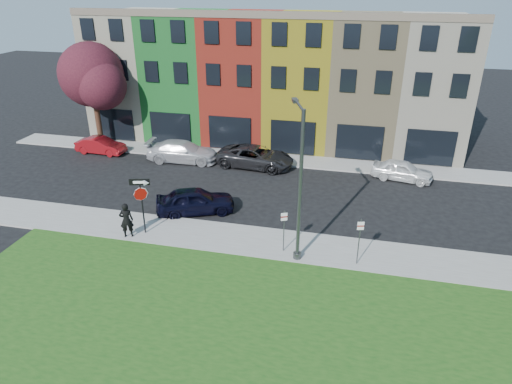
% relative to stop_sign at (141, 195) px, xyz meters
% --- Properties ---
extents(ground, '(120.00, 120.00, 0.00)m').
position_rel_stop_sign_xyz_m(ground, '(5.81, -2.46, -2.37)').
color(ground, black).
rests_on(ground, ground).
extents(sidewalk_near, '(40.00, 3.00, 0.12)m').
position_rel_stop_sign_xyz_m(sidewalk_near, '(7.81, 0.54, -2.31)').
color(sidewalk_near, gray).
rests_on(sidewalk_near, ground).
extents(sidewalk_far, '(40.00, 2.40, 0.12)m').
position_rel_stop_sign_xyz_m(sidewalk_far, '(2.81, 12.54, -2.31)').
color(sidewalk_far, gray).
rests_on(sidewalk_far, ground).
extents(rowhouse_block, '(30.00, 10.12, 10.00)m').
position_rel_stop_sign_xyz_m(rowhouse_block, '(3.31, 18.73, 2.62)').
color(rowhouse_block, beige).
rests_on(rowhouse_block, ground).
extents(stop_sign, '(1.02, 0.32, 3.16)m').
position_rel_stop_sign_xyz_m(stop_sign, '(0.00, 0.00, 0.00)').
color(stop_sign, black).
rests_on(stop_sign, sidewalk_near).
extents(man, '(1.05, 0.98, 1.95)m').
position_rel_stop_sign_xyz_m(man, '(-0.70, -0.56, -1.27)').
color(man, black).
rests_on(man, sidewalk_near).
extents(sedan_near, '(5.14, 5.87, 1.55)m').
position_rel_stop_sign_xyz_m(sedan_near, '(1.77, 3.06, -1.59)').
color(sedan_near, black).
rests_on(sedan_near, ground).
extents(parked_car_red, '(1.70, 4.03, 1.29)m').
position_rel_stop_sign_xyz_m(parked_car_red, '(-8.94, 10.83, -1.72)').
color(parked_car_red, maroon).
rests_on(parked_car_red, ground).
extents(parked_car_silver, '(2.98, 5.68, 1.56)m').
position_rel_stop_sign_xyz_m(parked_car_silver, '(-2.03, 10.70, -1.59)').
color(parked_car_silver, '#B7B6BB').
rests_on(parked_car_silver, ground).
extents(parked_car_dark, '(3.55, 6.01, 1.54)m').
position_rel_stop_sign_xyz_m(parked_car_dark, '(3.55, 10.88, -1.59)').
color(parked_car_dark, black).
rests_on(parked_car_dark, ground).
extents(parked_car_white, '(3.11, 4.64, 1.38)m').
position_rel_stop_sign_xyz_m(parked_car_white, '(13.86, 10.84, -1.68)').
color(parked_car_white, silver).
rests_on(parked_car_white, ground).
extents(street_lamp, '(1.08, 2.49, 7.46)m').
position_rel_stop_sign_xyz_m(street_lamp, '(8.28, -0.35, 1.52)').
color(street_lamp, '#444749').
rests_on(street_lamp, sidewalk_near).
extents(parking_sign_a, '(0.30, 0.16, 2.26)m').
position_rel_stop_sign_xyz_m(parking_sign_a, '(7.57, -0.06, -0.84)').
color(parking_sign_a, '#444749').
rests_on(parking_sign_a, sidewalk_near).
extents(parking_sign_b, '(0.31, 0.12, 2.43)m').
position_rel_stop_sign_xyz_m(parking_sign_b, '(11.22, -0.38, -0.75)').
color(parking_sign_b, '#444749').
rests_on(parking_sign_b, sidewalk_near).
extents(tree_purple, '(5.93, 5.19, 8.16)m').
position_rel_stop_sign_xyz_m(tree_purple, '(-9.75, 12.45, 3.31)').
color(tree_purple, black).
rests_on(tree_purple, sidewalk_far).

